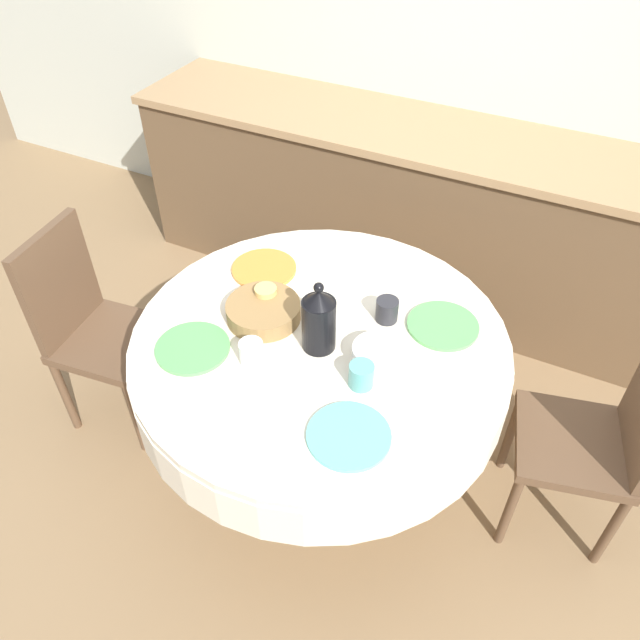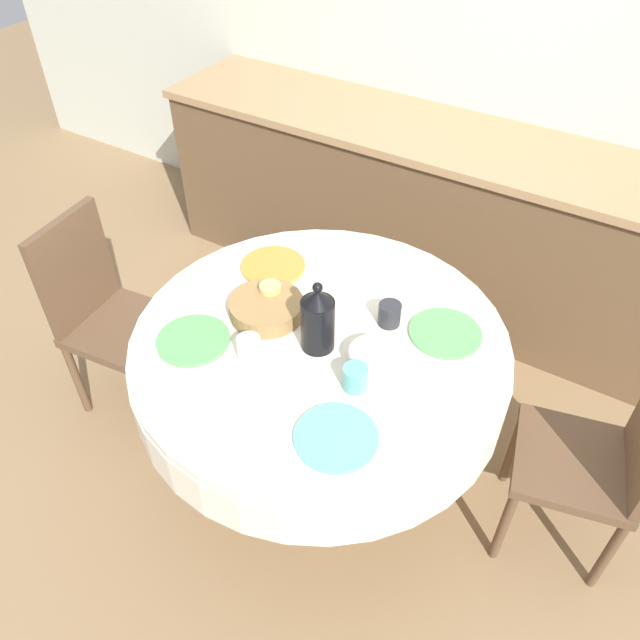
{
  "view_description": "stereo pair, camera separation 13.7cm",
  "coord_description": "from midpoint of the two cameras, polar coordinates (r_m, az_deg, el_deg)",
  "views": [
    {
      "loc": [
        0.7,
        -1.4,
        2.26
      ],
      "look_at": [
        0.0,
        0.0,
        0.84
      ],
      "focal_mm": 35.0,
      "sensor_mm": 36.0,
      "label": 1
    },
    {
      "loc": [
        0.82,
        -1.33,
        2.26
      ],
      "look_at": [
        0.0,
        0.0,
        0.84
      ],
      "focal_mm": 35.0,
      "sensor_mm": 36.0,
      "label": 2
    }
  ],
  "objects": [
    {
      "name": "chair_right",
      "position": [
        2.77,
        -17.78,
        0.91
      ],
      "size": [
        0.44,
        0.44,
        0.93
      ],
      "rotation": [
        0.0,
        0.0,
        -1.45
      ],
      "color": "brown",
      "rests_on": "ground_plane"
    },
    {
      "name": "cup_far_right",
      "position": [
        2.21,
        8.15,
        0.49
      ],
      "size": [
        0.08,
        0.08,
        0.09
      ],
      "primitive_type": "cylinder",
      "color": "#28282D",
      "rests_on": "dining_table"
    },
    {
      "name": "ground_plane",
      "position": [
        2.75,
        1.47,
        -13.1
      ],
      "size": [
        12.0,
        12.0,
        0.0
      ],
      "primitive_type": "plane",
      "color": "#8E704C"
    },
    {
      "name": "fruit_bowl",
      "position": [
        2.06,
        6.83,
        -3.57
      ],
      "size": [
        0.17,
        0.17,
        0.07
      ],
      "primitive_type": "cylinder",
      "color": "silver",
      "rests_on": "dining_table"
    },
    {
      "name": "coffee_carafe",
      "position": [
        2.05,
        1.7,
        -0.05
      ],
      "size": [
        0.12,
        0.12,
        0.27
      ],
      "color": "black",
      "rests_on": "dining_table"
    },
    {
      "name": "chair_left",
      "position": [
        2.38,
        26.12,
        -11.06
      ],
      "size": [
        0.48,
        0.48,
        0.93
      ],
      "rotation": [
        0.0,
        0.0,
        -4.48
      ],
      "color": "brown",
      "rests_on": "ground_plane"
    },
    {
      "name": "cup_near_left",
      "position": [
        2.07,
        -4.62,
        -2.66
      ],
      "size": [
        0.08,
        0.08,
        0.09
      ],
      "primitive_type": "cylinder",
      "color": "white",
      "rests_on": "dining_table"
    },
    {
      "name": "plate_far_right",
      "position": [
        2.23,
        13.13,
        -1.22
      ],
      "size": [
        0.25,
        0.25,
        0.01
      ],
      "primitive_type": "cylinder",
      "color": "#5BA85B",
      "rests_on": "dining_table"
    },
    {
      "name": "bread_basket",
      "position": [
        2.23,
        -3.18,
        1.05
      ],
      "size": [
        0.27,
        0.27,
        0.06
      ],
      "primitive_type": "cylinder",
      "color": "olive",
      "rests_on": "dining_table"
    },
    {
      "name": "cup_near_right",
      "position": [
        1.98,
        5.23,
        -5.34
      ],
      "size": [
        0.08,
        0.08,
        0.09
      ],
      "primitive_type": "cylinder",
      "color": "#5BA39E",
      "rests_on": "dining_table"
    },
    {
      "name": "plate_near_left",
      "position": [
        2.17,
        -9.75,
        -1.88
      ],
      "size": [
        0.25,
        0.25,
        0.01
      ],
      "primitive_type": "cylinder",
      "color": "#5BA85B",
      "rests_on": "dining_table"
    },
    {
      "name": "plate_far_left",
      "position": [
        2.46,
        -2.72,
        4.92
      ],
      "size": [
        0.25,
        0.25,
        0.01
      ],
      "primitive_type": "cylinder",
      "color": "orange",
      "rests_on": "dining_table"
    },
    {
      "name": "kitchen_counter",
      "position": [
        3.34,
        13.54,
        8.53
      ],
      "size": [
        3.24,
        0.64,
        0.93
      ],
      "color": "brown",
      "rests_on": "ground_plane"
    },
    {
      "name": "wall_back",
      "position": [
        3.28,
        18.35,
        23.4
      ],
      "size": [
        7.0,
        0.05,
        2.6
      ],
      "color": "beige",
      "rests_on": "ground_plane"
    },
    {
      "name": "plate_near_right",
      "position": [
        1.87,
        3.61,
        -10.73
      ],
      "size": [
        0.25,
        0.25,
        0.01
      ],
      "primitive_type": "cylinder",
      "color": "#60BCB7",
      "rests_on": "dining_table"
    },
    {
      "name": "dining_table",
      "position": [
        2.25,
        1.75,
        -3.88
      ],
      "size": [
        1.33,
        1.33,
        0.76
      ],
      "color": "tan",
      "rests_on": "ground_plane"
    },
    {
      "name": "cup_far_left",
      "position": [
        2.27,
        -2.82,
        2.32
      ],
      "size": [
        0.08,
        0.08,
        0.09
      ],
      "primitive_type": "cylinder",
      "color": "#DBB766",
      "rests_on": "dining_table"
    }
  ]
}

